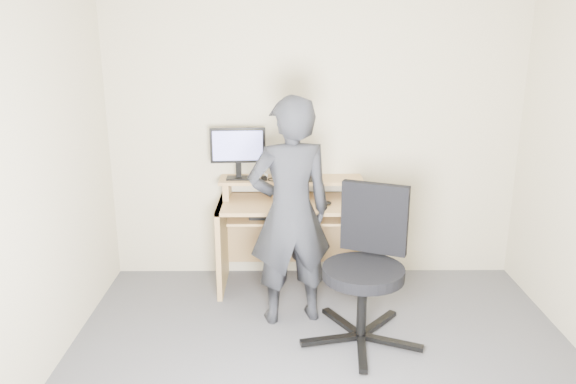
{
  "coord_description": "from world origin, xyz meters",
  "views": [
    {
      "loc": [
        -0.26,
        -2.95,
        2.12
      ],
      "look_at": [
        -0.23,
        1.05,
        0.95
      ],
      "focal_mm": 35.0,
      "sensor_mm": 36.0,
      "label": 1
    }
  ],
  "objects_px": {
    "desk": "(291,222)",
    "office_chair": "(367,261)",
    "monitor": "(238,149)",
    "person": "(290,212)"
  },
  "relations": [
    {
      "from": "office_chair",
      "to": "person",
      "type": "xyz_separation_m",
      "value": [
        -0.53,
        0.27,
        0.26
      ]
    },
    {
      "from": "monitor",
      "to": "office_chair",
      "type": "distance_m",
      "value": 1.47
    },
    {
      "from": "office_chair",
      "to": "monitor",
      "type": "bearing_deg",
      "value": 157.94
    },
    {
      "from": "desk",
      "to": "office_chair",
      "type": "height_order",
      "value": "office_chair"
    },
    {
      "from": "monitor",
      "to": "office_chair",
      "type": "xyz_separation_m",
      "value": [
        0.95,
        -0.96,
        -0.59
      ]
    },
    {
      "from": "person",
      "to": "desk",
      "type": "bearing_deg",
      "value": -105.26
    },
    {
      "from": "desk",
      "to": "office_chair",
      "type": "distance_m",
      "value": 1.04
    },
    {
      "from": "office_chair",
      "to": "desk",
      "type": "bearing_deg",
      "value": 142.56
    },
    {
      "from": "desk",
      "to": "office_chair",
      "type": "xyz_separation_m",
      "value": [
        0.51,
        -0.91,
        0.03
      ]
    },
    {
      "from": "desk",
      "to": "monitor",
      "type": "relative_size",
      "value": 2.64
    }
  ]
}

